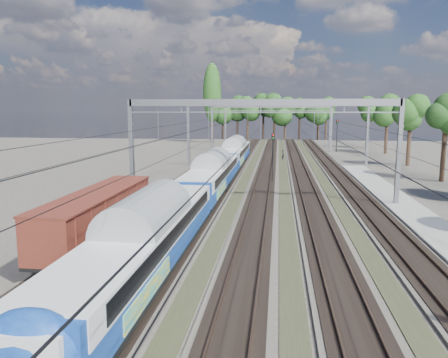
# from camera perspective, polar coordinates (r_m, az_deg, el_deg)

# --- Properties ---
(track_bed) EXTENTS (21.00, 130.00, 0.34)m
(track_bed) POSITION_cam_1_polar(r_m,az_deg,el_deg) (53.24, 5.37, 0.38)
(track_bed) COLOR #47423A
(track_bed) RESTS_ON ground
(platform) EXTENTS (3.00, 70.00, 0.30)m
(platform) POSITION_cam_1_polar(r_m,az_deg,el_deg) (30.59, 27.04, -7.08)
(platform) COLOR gray
(platform) RESTS_ON ground
(catenary) EXTENTS (25.65, 130.00, 9.00)m
(catenary) POSITION_cam_1_polar(r_m,az_deg,el_deg) (60.33, 6.01, 7.40)
(catenary) COLOR slate
(catenary) RESTS_ON ground
(tree_belt) EXTENTS (39.67, 100.16, 12.11)m
(tree_belt) POSITION_cam_1_polar(r_m,az_deg,el_deg) (100.92, 10.00, 9.07)
(tree_belt) COLOR black
(tree_belt) RESTS_ON ground
(poplar) EXTENTS (4.40, 4.40, 19.04)m
(poplar) POSITION_cam_1_polar(r_m,az_deg,el_deg) (106.88, -1.56, 11.12)
(poplar) COLOR black
(poplar) RESTS_ON ground
(emu_train) EXTENTS (2.93, 61.93, 4.28)m
(emu_train) POSITION_cam_1_polar(r_m,az_deg,el_deg) (40.26, -1.58, 1.07)
(emu_train) COLOR black
(emu_train) RESTS_ON ground
(freight_boxcar) EXTENTS (2.59, 12.51, 3.23)m
(freight_boxcar) POSITION_cam_1_polar(r_m,az_deg,el_deg) (26.99, -16.12, -4.51)
(freight_boxcar) COLOR black
(freight_boxcar) RESTS_ON ground
(worker) EXTENTS (0.45, 0.64, 1.68)m
(worker) POSITION_cam_1_polar(r_m,az_deg,el_deg) (70.92, 7.72, 3.12)
(worker) COLOR black
(worker) RESTS_ON ground
(signal_near) EXTENTS (0.38, 0.34, 5.47)m
(signal_near) POSITION_cam_1_polar(r_m,az_deg,el_deg) (48.86, 6.40, 3.55)
(signal_near) COLOR black
(signal_near) RESTS_ON ground
(signal_far) EXTENTS (0.43, 0.39, 6.14)m
(signal_far) POSITION_cam_1_polar(r_m,az_deg,el_deg) (86.05, 14.54, 5.99)
(signal_far) COLOR black
(signal_far) RESTS_ON ground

